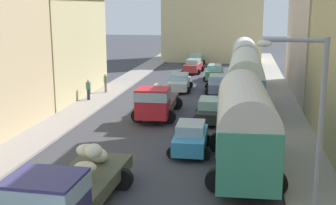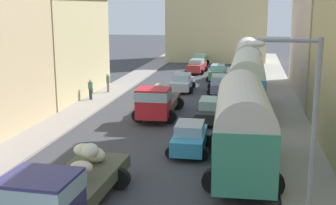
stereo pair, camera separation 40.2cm
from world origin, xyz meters
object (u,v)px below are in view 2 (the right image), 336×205
at_px(parked_bus_2, 248,59).
at_px(cargo_truck_0, 62,187).
at_px(parked_bus_1, 247,79).
at_px(cargo_truck_1, 157,101).
at_px(parked_bus_0, 243,123).
at_px(car_3, 190,137).
at_px(car_1, 197,66).
at_px(pedestrian_1, 108,82).
at_px(car_4, 210,110).
at_px(pedestrian_0, 90,89).
at_px(streetlamp_near, 304,128).
at_px(car_2, 200,60).
at_px(car_5, 221,84).
at_px(car_0, 182,82).
at_px(car_6, 218,72).

height_order(parked_bus_2, cargo_truck_0, parked_bus_2).
bearing_deg(parked_bus_1, cargo_truck_1, -152.48).
bearing_deg(parked_bus_0, car_3, 140.48).
height_order(car_1, pedestrian_1, pedestrian_1).
bearing_deg(car_4, car_3, -94.48).
distance_m(pedestrian_0, pedestrian_1, 3.23).
xyz_separation_m(cargo_truck_1, streetlamp_near, (7.61, -15.42, 2.74)).
bearing_deg(pedestrian_1, car_1, 65.46).
bearing_deg(car_2, car_5, -77.52).
height_order(car_2, car_5, car_5).
height_order(parked_bus_1, parked_bus_2, parked_bus_1).
distance_m(parked_bus_2, car_5, 6.13).
bearing_deg(streetlamp_near, car_0, 106.42).
bearing_deg(car_3, car_6, 90.64).
bearing_deg(parked_bus_1, cargo_truck_0, -109.27).
distance_m(parked_bus_0, car_5, 18.67).
height_order(car_2, car_4, car_4).
height_order(parked_bus_0, car_4, parked_bus_0).
bearing_deg(cargo_truck_1, car_3, -64.69).
distance_m(parked_bus_1, car_4, 4.25).
height_order(parked_bus_0, cargo_truck_0, parked_bus_0).
distance_m(car_0, car_2, 17.02).
relative_size(parked_bus_1, car_3, 2.59).
relative_size(parked_bus_2, car_3, 2.58).
xyz_separation_m(car_3, car_5, (0.50, 16.26, 0.00)).
bearing_deg(cargo_truck_0, streetlamp_near, -5.81).
xyz_separation_m(car_1, car_5, (3.46, -11.15, -0.01)).
height_order(parked_bus_0, car_2, parked_bus_0).
distance_m(car_4, car_5, 9.92).
height_order(car_3, car_4, car_3).
height_order(pedestrian_0, streetlamp_near, streetlamp_near).
relative_size(parked_bus_1, cargo_truck_1, 1.44).
distance_m(car_2, car_3, 33.78).
bearing_deg(parked_bus_2, car_4, -98.11).
bearing_deg(car_2, car_3, -84.32).
height_order(car_0, car_4, car_0).
bearing_deg(car_3, cargo_truck_1, 115.31).
bearing_deg(pedestrian_0, car_2, 75.01).
height_order(parked_bus_2, cargo_truck_1, parked_bus_2).
bearing_deg(cargo_truck_1, car_4, -3.16).
bearing_deg(car_4, car_2, 98.01).
distance_m(cargo_truck_1, car_2, 27.09).
bearing_deg(streetlamp_near, car_6, 98.57).
xyz_separation_m(pedestrian_0, streetlamp_near, (13.95, -19.78, 2.96)).
distance_m(parked_bus_1, car_0, 9.20).
bearing_deg(car_5, parked_bus_2, 68.28).
relative_size(car_4, pedestrian_1, 2.30).
distance_m(car_4, car_6, 16.50).
bearing_deg(parked_bus_2, car_1, 135.07).
distance_m(car_1, pedestrian_0, 17.73).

